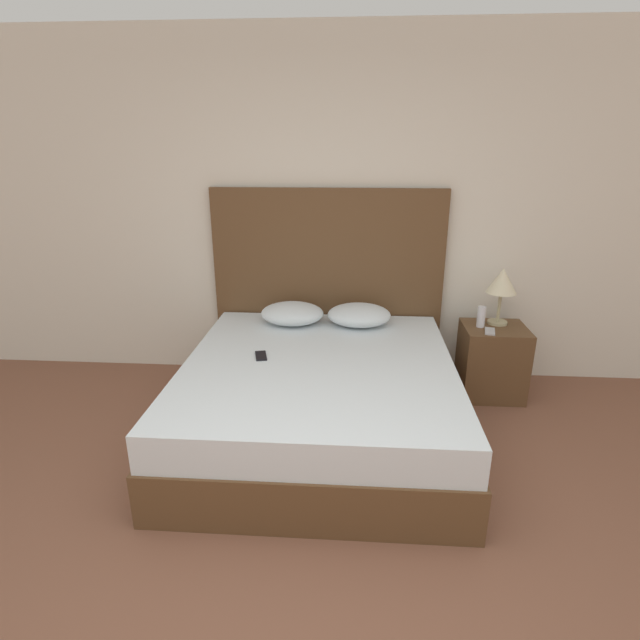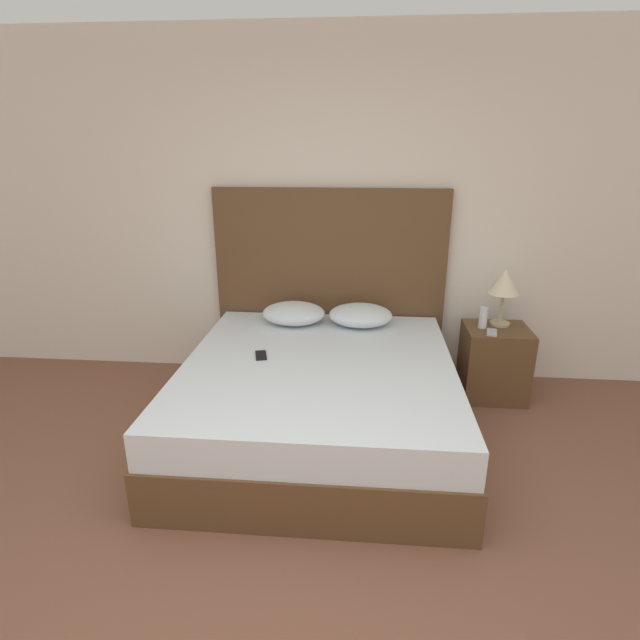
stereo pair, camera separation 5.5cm
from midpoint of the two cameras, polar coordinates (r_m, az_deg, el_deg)
wall_back at (r=4.04m, az=2.08°, el=12.15°), size 10.00×0.06×2.70m
bed at (r=3.35m, az=0.33°, el=-8.99°), size 1.76×1.93×0.54m
headboard at (r=4.08m, az=1.49°, el=3.97°), size 1.85×0.05×1.55m
pillow_left at (r=3.89m, az=-2.61°, el=0.78°), size 0.49×0.40×0.16m
pillow_right at (r=3.86m, az=5.07°, el=0.56°), size 0.49×0.40×0.16m
phone_on_bed at (r=3.33m, az=-6.28°, el=-4.04°), size 0.10×0.16×0.01m
nightstand at (r=4.08m, az=19.61°, el=-4.58°), size 0.47×0.42×0.56m
table_lamp at (r=3.97m, az=20.72°, el=3.90°), size 0.23×0.23×0.43m
phone_on_nightstand at (r=3.86m, az=19.43°, el=-1.34°), size 0.10×0.16×0.01m
toiletry_bottle at (r=3.93m, az=18.54°, el=0.25°), size 0.06×0.06×0.16m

